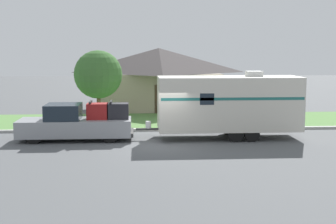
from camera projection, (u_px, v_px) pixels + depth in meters
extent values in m
plane|color=#515456|center=(162.00, 144.00, 22.90)|extent=(120.00, 120.00, 0.00)
cube|color=#ADADA8|center=(158.00, 130.00, 26.60)|extent=(80.00, 0.30, 0.14)
cube|color=#568442|center=(155.00, 121.00, 30.21)|extent=(80.00, 7.00, 0.03)
cube|color=gray|center=(159.00, 90.00, 37.30)|extent=(9.04, 7.65, 2.80)
pyramid|color=#3D3838|center=(159.00, 60.00, 36.98)|extent=(9.76, 8.27, 1.91)
cube|color=#4C3828|center=(161.00, 99.00, 33.59)|extent=(1.00, 0.06, 2.10)
cylinder|color=black|center=(33.00, 135.00, 22.87)|extent=(0.84, 0.28, 0.84)
cylinder|color=black|center=(40.00, 130.00, 24.52)|extent=(0.84, 0.28, 0.84)
cylinder|color=black|center=(110.00, 134.00, 23.13)|extent=(0.84, 0.28, 0.84)
cylinder|color=black|center=(112.00, 129.00, 24.77)|extent=(0.84, 0.28, 0.84)
cube|color=gray|center=(52.00, 128.00, 23.72)|extent=(3.33, 2.03, 0.84)
cube|color=#19232D|center=(63.00, 112.00, 23.65)|extent=(1.73, 1.86, 0.78)
cube|color=gray|center=(108.00, 127.00, 23.91)|extent=(2.34, 2.03, 0.84)
cube|color=#333333|center=(132.00, 133.00, 24.03)|extent=(0.12, 1.82, 0.20)
cube|color=maroon|center=(98.00, 111.00, 23.77)|extent=(1.08, 0.85, 0.80)
cube|color=black|center=(91.00, 102.00, 23.68)|extent=(0.10, 0.94, 0.08)
cube|color=black|center=(118.00, 111.00, 23.84)|extent=(1.08, 0.85, 0.80)
cube|color=black|center=(111.00, 102.00, 23.75)|extent=(0.10, 0.94, 0.08)
cylinder|color=black|center=(235.00, 134.00, 23.32)|extent=(0.76, 0.22, 0.76)
cylinder|color=black|center=(227.00, 127.00, 25.44)|extent=(0.76, 0.22, 0.76)
cylinder|color=black|center=(252.00, 134.00, 23.37)|extent=(0.76, 0.22, 0.76)
cylinder|color=black|center=(242.00, 127.00, 25.50)|extent=(0.76, 0.22, 0.76)
cube|color=beige|center=(229.00, 103.00, 24.17)|extent=(7.28, 2.43, 2.74)
cube|color=#1E6660|center=(234.00, 99.00, 22.92)|extent=(7.14, 0.01, 0.14)
cube|color=#383838|center=(147.00, 129.00, 24.06)|extent=(1.16, 0.12, 0.10)
cylinder|color=silver|center=(148.00, 125.00, 24.04)|extent=(0.28, 0.28, 0.36)
cube|color=silver|center=(254.00, 74.00, 24.06)|extent=(0.80, 0.68, 0.28)
cube|color=#19232D|center=(207.00, 99.00, 22.83)|extent=(0.70, 0.01, 0.56)
cylinder|color=brown|center=(254.00, 118.00, 27.78)|extent=(0.09, 0.09, 1.08)
cube|color=#B2B2B2|center=(255.00, 107.00, 27.70)|extent=(0.48, 0.20, 0.22)
cylinder|color=brown|center=(99.00, 108.00, 29.34)|extent=(0.24, 0.24, 1.92)
sphere|color=#38662D|center=(98.00, 74.00, 29.07)|extent=(3.01, 3.01, 3.01)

